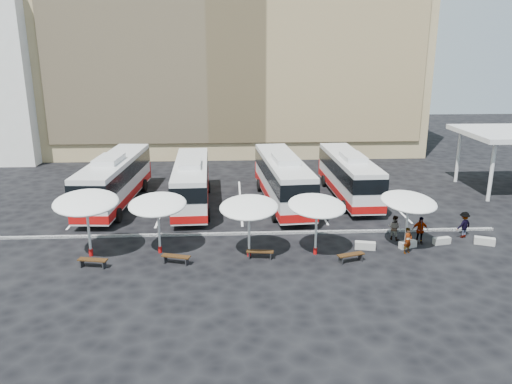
{
  "coord_description": "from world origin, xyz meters",
  "views": [
    {
      "loc": [
        -0.74,
        -30.49,
        11.99
      ],
      "look_at": [
        1.0,
        3.0,
        2.2
      ],
      "focal_mm": 35.0,
      "sensor_mm": 36.0,
      "label": 1
    }
  ],
  "objects_px": {
    "wood_bench_3": "(351,256)",
    "passenger_2": "(420,230)",
    "sunshade_3": "(317,206)",
    "sunshade_2": "(249,207)",
    "conc_bench_0": "(365,246)",
    "passenger_0": "(408,240)",
    "conc_bench_2": "(442,241)",
    "conc_bench_3": "(485,241)",
    "passenger_3": "(464,225)",
    "bus_2": "(283,178)",
    "bus_3": "(349,174)",
    "passenger_1": "(395,228)",
    "wood_bench_2": "(260,253)",
    "bus_0": "(115,179)",
    "bus_1": "(191,181)",
    "conc_bench_1": "(408,244)",
    "wood_bench_0": "(93,261)",
    "sunshade_1": "(157,205)",
    "sunshade_4": "(409,202)",
    "wood_bench_1": "(176,258)",
    "sunshade_0": "(86,203)"
  },
  "relations": [
    {
      "from": "sunshade_4",
      "to": "bus_0",
      "type": "bearing_deg",
      "value": 153.11
    },
    {
      "from": "conc_bench_3",
      "to": "sunshade_3",
      "type": "bearing_deg",
      "value": -175.0
    },
    {
      "from": "bus_1",
      "to": "bus_0",
      "type": "bearing_deg",
      "value": 172.68
    },
    {
      "from": "conc_bench_3",
      "to": "passenger_0",
      "type": "height_order",
      "value": "passenger_0"
    },
    {
      "from": "bus_1",
      "to": "sunshade_4",
      "type": "distance_m",
      "value": 16.74
    },
    {
      "from": "bus_0",
      "to": "bus_1",
      "type": "relative_size",
      "value": 1.08
    },
    {
      "from": "bus_1",
      "to": "wood_bench_1",
      "type": "distance_m",
      "value": 11.19
    },
    {
      "from": "wood_bench_3",
      "to": "passenger_2",
      "type": "distance_m",
      "value": 5.66
    },
    {
      "from": "wood_bench_3",
      "to": "passenger_1",
      "type": "xyz_separation_m",
      "value": [
        3.62,
        3.34,
        0.43
      ]
    },
    {
      "from": "sunshade_2",
      "to": "wood_bench_1",
      "type": "distance_m",
      "value": 5.07
    },
    {
      "from": "conc_bench_2",
      "to": "passenger_3",
      "type": "xyz_separation_m",
      "value": [
        1.82,
        1.05,
        0.66
      ]
    },
    {
      "from": "bus_1",
      "to": "wood_bench_3",
      "type": "distance_m",
      "value": 15.15
    },
    {
      "from": "passenger_1",
      "to": "sunshade_1",
      "type": "bearing_deg",
      "value": 44.72
    },
    {
      "from": "sunshade_0",
      "to": "sunshade_1",
      "type": "bearing_deg",
      "value": 3.9
    },
    {
      "from": "wood_bench_1",
      "to": "passenger_0",
      "type": "height_order",
      "value": "passenger_0"
    },
    {
      "from": "conc_bench_0",
      "to": "passenger_0",
      "type": "height_order",
      "value": "passenger_0"
    },
    {
      "from": "sunshade_3",
      "to": "conc_bench_3",
      "type": "bearing_deg",
      "value": 5.0
    },
    {
      "from": "bus_2",
      "to": "conc_bench_1",
      "type": "distance_m",
      "value": 11.85
    },
    {
      "from": "wood_bench_0",
      "to": "bus_3",
      "type": "bearing_deg",
      "value": 36.22
    },
    {
      "from": "sunshade_2",
      "to": "passenger_0",
      "type": "bearing_deg",
      "value": -0.05
    },
    {
      "from": "conc_bench_3",
      "to": "passenger_1",
      "type": "distance_m",
      "value": 5.58
    },
    {
      "from": "conc_bench_2",
      "to": "conc_bench_0",
      "type": "bearing_deg",
      "value": -173.53
    },
    {
      "from": "bus_1",
      "to": "passenger_0",
      "type": "relative_size",
      "value": 7.45
    },
    {
      "from": "conc_bench_2",
      "to": "passenger_1",
      "type": "xyz_separation_m",
      "value": [
        -2.77,
        0.91,
        0.6
      ]
    },
    {
      "from": "sunshade_4",
      "to": "passenger_3",
      "type": "height_order",
      "value": "sunshade_4"
    },
    {
      "from": "sunshade_3",
      "to": "wood_bench_2",
      "type": "distance_m",
      "value": 4.31
    },
    {
      "from": "passenger_1",
      "to": "bus_2",
      "type": "bearing_deg",
      "value": -12.14
    },
    {
      "from": "sunshade_2",
      "to": "passenger_3",
      "type": "height_order",
      "value": "sunshade_2"
    },
    {
      "from": "sunshade_2",
      "to": "wood_bench_3",
      "type": "distance_m",
      "value": 6.52
    },
    {
      "from": "sunshade_2",
      "to": "passenger_1",
      "type": "xyz_separation_m",
      "value": [
        9.46,
        2.21,
        -2.24
      ]
    },
    {
      "from": "sunshade_1",
      "to": "passenger_3",
      "type": "distance_m",
      "value": 19.6
    },
    {
      "from": "bus_2",
      "to": "conc_bench_2",
      "type": "relative_size",
      "value": 11.57
    },
    {
      "from": "sunshade_2",
      "to": "wood_bench_0",
      "type": "bearing_deg",
      "value": -172.77
    },
    {
      "from": "passenger_0",
      "to": "sunshade_0",
      "type": "bearing_deg",
      "value": 149.04
    },
    {
      "from": "wood_bench_1",
      "to": "sunshade_0",
      "type": "bearing_deg",
      "value": 164.54
    },
    {
      "from": "bus_2",
      "to": "bus_3",
      "type": "height_order",
      "value": "bus_2"
    },
    {
      "from": "sunshade_1",
      "to": "wood_bench_1",
      "type": "height_order",
      "value": "sunshade_1"
    },
    {
      "from": "passenger_2",
      "to": "conc_bench_2",
      "type": "bearing_deg",
      "value": -3.27
    },
    {
      "from": "sunshade_3",
      "to": "sunshade_2",
      "type": "bearing_deg",
      "value": -178.25
    },
    {
      "from": "passenger_3",
      "to": "conc_bench_0",
      "type": "bearing_deg",
      "value": -11.81
    },
    {
      "from": "bus_2",
      "to": "bus_3",
      "type": "xyz_separation_m",
      "value": [
        5.58,
        1.36,
        -0.11
      ]
    },
    {
      "from": "bus_3",
      "to": "sunshade_2",
      "type": "relative_size",
      "value": 2.99
    },
    {
      "from": "conc_bench_1",
      "to": "passenger_1",
      "type": "xyz_separation_m",
      "value": [
        -0.42,
        1.39,
        0.6
      ]
    },
    {
      "from": "bus_2",
      "to": "conc_bench_0",
      "type": "relative_size",
      "value": 10.44
    },
    {
      "from": "conc_bench_3",
      "to": "wood_bench_2",
      "type": "bearing_deg",
      "value": -174.19
    },
    {
      "from": "conc_bench_3",
      "to": "bus_1",
      "type": "bearing_deg",
      "value": 154.31
    },
    {
      "from": "sunshade_2",
      "to": "passenger_0",
      "type": "distance_m",
      "value": 9.81
    },
    {
      "from": "bus_1",
      "to": "conc_bench_3",
      "type": "distance_m",
      "value": 21.13
    },
    {
      "from": "bus_1",
      "to": "wood_bench_3",
      "type": "relative_size",
      "value": 7.18
    },
    {
      "from": "wood_bench_2",
      "to": "passenger_0",
      "type": "xyz_separation_m",
      "value": [
        8.92,
        0.37,
        0.44
      ]
    }
  ]
}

